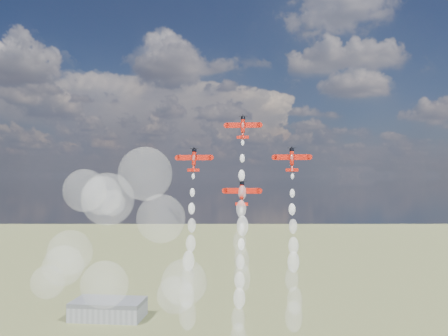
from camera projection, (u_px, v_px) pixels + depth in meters
hangar at (108, 309)px, 336.94m from camera, size 50.00×28.00×13.00m
plane_lead at (243, 127)px, 156.26m from camera, size 11.11×4.17×7.80m
plane_left at (194, 160)px, 155.04m from camera, size 11.11×4.17×7.80m
plane_right at (292, 159)px, 151.74m from camera, size 11.11×4.17×7.80m
plane_slot at (242, 193)px, 150.51m from camera, size 11.11×4.17×7.80m
smoke_trail_lead at (241, 249)px, 145.88m from camera, size 5.49×13.32×44.97m
smoke_trail_left at (188, 285)px, 144.84m from camera, size 5.33×13.65×44.89m
smoke_trail_right at (294, 287)px, 141.30m from camera, size 5.27×14.28×44.24m
smoke_trail_slot at (239, 325)px, 140.07m from camera, size 5.14×13.81×45.32m
drifted_smoke_cloud at (121, 226)px, 178.86m from camera, size 65.00×43.02×60.29m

